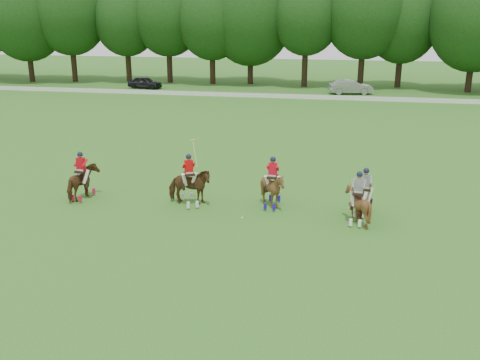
% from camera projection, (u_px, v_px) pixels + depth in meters
% --- Properties ---
extents(ground, '(180.00, 180.00, 0.00)m').
position_uv_depth(ground, '(195.00, 246.00, 20.16)').
color(ground, '#26661D').
rests_on(ground, ground).
extents(tree_line, '(117.98, 14.32, 14.75)m').
position_uv_depth(tree_line, '(309.00, 16.00, 62.66)').
color(tree_line, black).
rests_on(tree_line, ground).
extents(boundary_rail, '(120.00, 0.10, 0.44)m').
position_uv_depth(boundary_rail, '(296.00, 96.00, 55.67)').
color(boundary_rail, white).
rests_on(boundary_rail, ground).
extents(car_left, '(4.29, 2.24, 1.39)m').
position_uv_depth(car_left, '(145.00, 83.00, 63.24)').
color(car_left, black).
rests_on(car_left, ground).
extents(car_mid, '(4.94, 2.54, 1.55)m').
position_uv_depth(car_mid, '(351.00, 87.00, 58.67)').
color(car_mid, gray).
rests_on(car_mid, ground).
extents(polo_red_a, '(1.20, 1.95, 2.30)m').
position_uv_depth(polo_red_a, '(82.00, 182.00, 25.12)').
color(polo_red_a, '#452812').
rests_on(polo_red_a, ground).
extents(polo_red_b, '(2.19, 2.09, 2.95)m').
position_uv_depth(polo_red_b, '(189.00, 187.00, 24.32)').
color(polo_red_b, '#452812').
rests_on(polo_red_b, ground).
extents(polo_red_c, '(1.41, 1.57, 2.36)m').
position_uv_depth(polo_red_c, '(272.00, 189.00, 24.05)').
color(polo_red_c, '#452812').
rests_on(polo_red_c, ground).
extents(polo_stripe_a, '(1.03, 1.67, 2.11)m').
position_uv_depth(polo_stripe_a, '(364.00, 198.00, 23.14)').
color(polo_stripe_a, '#452812').
rests_on(polo_stripe_a, ground).
extents(polo_stripe_b, '(1.38, 1.52, 2.25)m').
position_uv_depth(polo_stripe_b, '(358.00, 205.00, 22.18)').
color(polo_stripe_b, '#452812').
rests_on(polo_stripe_b, ground).
extents(polo_ball, '(0.09, 0.09, 0.09)m').
position_uv_depth(polo_ball, '(242.00, 218.00, 22.86)').
color(polo_ball, white).
rests_on(polo_ball, ground).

